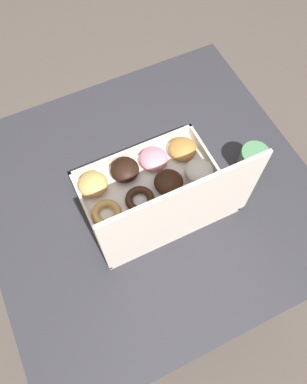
{
  "coord_description": "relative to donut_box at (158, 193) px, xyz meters",
  "views": [
    {
      "loc": [
        0.2,
        0.44,
        1.71
      ],
      "look_at": [
        -0.01,
        0.01,
        0.76
      ],
      "focal_mm": 35.0,
      "sensor_mm": 36.0,
      "label": 1
    }
  ],
  "objects": [
    {
      "name": "donut_box",
      "position": [
        0.0,
        0.0,
        0.0
      ],
      "size": [
        0.39,
        0.31,
        0.32
      ],
      "color": "silver",
      "rests_on": "dining_table"
    },
    {
      "name": "coffee_mug",
      "position": [
        -0.29,
        0.03,
        0.0
      ],
      "size": [
        0.08,
        0.08,
        0.1
      ],
      "color": "#4C8456",
      "rests_on": "dining_table"
    },
    {
      "name": "ground_plane",
      "position": [
        0.01,
        -0.03,
        -0.79
      ],
      "size": [
        8.0,
        8.0,
        0.0
      ],
      "primitive_type": "plane",
      "color": "#564C44"
    },
    {
      "name": "dining_table",
      "position": [
        0.01,
        -0.03,
        -0.16
      ],
      "size": [
        0.92,
        0.89,
        0.74
      ],
      "color": "#2D2D33",
      "rests_on": "ground_plane"
    }
  ]
}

